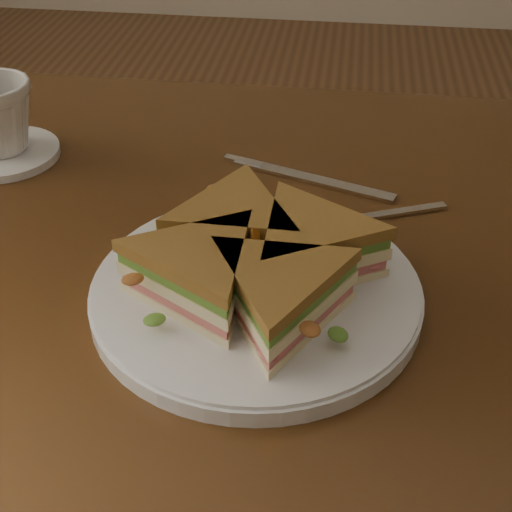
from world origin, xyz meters
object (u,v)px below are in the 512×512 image
object	(u,v)px
table	(258,316)
plate	(256,293)
knife	(301,177)
saucer	(4,153)
sandwich_wedges	(256,261)
spoon	(327,222)

from	to	relation	value
table	plate	distance (m)	0.14
plate	knife	distance (m)	0.23
plate	saucer	world-z (taller)	plate
table	plate	size ratio (longest dim) A/B	3.97
table	sandwich_wedges	xyz separation A→B (m)	(0.01, -0.09, 0.14)
table	spoon	world-z (taller)	spoon
knife	saucer	bearing A→B (deg)	-161.72
plate	sandwich_wedges	distance (m)	0.04
knife	saucer	world-z (taller)	saucer
plate	knife	bearing A→B (deg)	84.37
table	spoon	size ratio (longest dim) A/B	6.91
plate	saucer	xyz separation A→B (m)	(-0.34, 0.23, -0.00)
table	knife	xyz separation A→B (m)	(0.03, 0.14, 0.10)
spoon	knife	size ratio (longest dim) A/B	0.84
spoon	knife	distance (m)	0.10
spoon	saucer	distance (m)	0.41
table	knife	world-z (taller)	knife
spoon	sandwich_wedges	bearing A→B (deg)	-136.65
table	saucer	bearing A→B (deg)	157.11
knife	spoon	bearing A→B (deg)	-50.34
spoon	saucer	world-z (taller)	same
saucer	table	bearing A→B (deg)	-22.89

